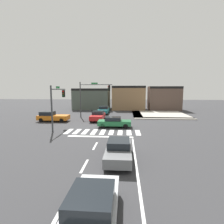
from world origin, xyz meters
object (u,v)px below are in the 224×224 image
at_px(car_silver, 92,210).
at_px(car_orange, 52,117).
at_px(traffic_signal_northwest, 93,93).
at_px(car_green, 114,122).
at_px(traffic_signal_southwest, 58,99).
at_px(car_teal, 104,110).
at_px(car_red, 98,116).
at_px(car_gray, 119,150).

bearing_deg(car_silver, car_orange, 26.43).
relative_size(traffic_signal_northwest, car_green, 1.45).
height_order(traffic_signal_southwest, car_green, traffic_signal_southwest).
relative_size(car_green, car_orange, 0.92).
relative_size(traffic_signal_northwest, car_teal, 1.32).
xyz_separation_m(car_green, car_orange, (-9.67, 3.41, 0.07)).
xyz_separation_m(traffic_signal_northwest, car_teal, (1.30, 4.90, -3.47)).
distance_m(car_green, car_orange, 10.25).
bearing_deg(car_green, car_red, -58.60).
height_order(car_gray, car_teal, car_teal).
distance_m(traffic_signal_southwest, car_gray, 12.26).
relative_size(car_silver, car_teal, 0.93).
bearing_deg(car_teal, car_red, 0.50).
bearing_deg(traffic_signal_northwest, car_gray, -73.97).
height_order(car_orange, car_red, car_orange).
relative_size(traffic_signal_southwest, car_green, 1.26).
bearing_deg(car_orange, car_gray, -52.51).
xyz_separation_m(traffic_signal_southwest, car_teal, (3.86, 14.03, -2.89)).
bearing_deg(traffic_signal_northwest, car_red, -65.32).
relative_size(car_silver, car_red, 0.97).
xyz_separation_m(car_green, car_silver, (0.30, -16.64, 0.03)).
relative_size(car_green, car_red, 0.94).
bearing_deg(car_red, traffic_signal_southwest, -32.57).
distance_m(car_silver, car_red, 21.53).
height_order(car_silver, car_teal, car_teal).
height_order(car_orange, car_gray, car_orange).
height_order(traffic_signal_southwest, car_teal, traffic_signal_southwest).
bearing_deg(car_teal, car_silver, 6.28).
height_order(car_green, car_gray, car_gray).
bearing_deg(car_silver, traffic_signal_northwest, 10.52).
relative_size(traffic_signal_northwest, traffic_signal_southwest, 1.16).
bearing_deg(car_orange, car_red, 10.36).
distance_m(traffic_signal_northwest, car_teal, 6.14).
distance_m(car_green, car_gray, 10.55).
xyz_separation_m(car_gray, car_red, (-3.84, 15.16, 0.05)).
relative_size(car_green, car_teal, 0.91).
relative_size(car_orange, car_silver, 1.06).
distance_m(traffic_signal_southwest, car_green, 7.55).
distance_m(car_green, car_red, 5.45).
height_order(traffic_signal_northwest, car_teal, traffic_signal_northwest).
xyz_separation_m(traffic_signal_northwest, car_gray, (5.21, -18.13, -3.53)).
height_order(traffic_signal_southwest, car_silver, traffic_signal_southwest).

